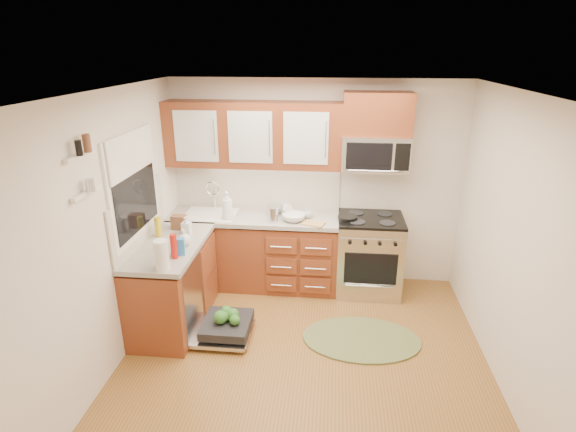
# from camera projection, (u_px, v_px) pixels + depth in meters

# --- Properties ---
(floor) EXTENTS (3.50, 3.50, 0.00)m
(floor) POSITION_uv_depth(u_px,v_px,m) (304.00, 360.00, 4.32)
(floor) COLOR brown
(floor) RESTS_ON ground
(ceiling) EXTENTS (3.50, 3.50, 0.00)m
(ceiling) POSITION_uv_depth(u_px,v_px,m) (308.00, 93.00, 3.44)
(ceiling) COLOR white
(ceiling) RESTS_ON ground
(wall_back) EXTENTS (3.50, 0.04, 2.50)m
(wall_back) POSITION_uv_depth(u_px,v_px,m) (315.00, 184.00, 5.51)
(wall_back) COLOR beige
(wall_back) RESTS_ON ground
(wall_front) EXTENTS (3.50, 0.04, 2.50)m
(wall_front) POSITION_uv_depth(u_px,v_px,m) (283.00, 383.00, 2.25)
(wall_front) COLOR beige
(wall_front) RESTS_ON ground
(wall_left) EXTENTS (0.04, 3.50, 2.50)m
(wall_left) POSITION_uv_depth(u_px,v_px,m) (112.00, 234.00, 4.05)
(wall_left) COLOR beige
(wall_left) RESTS_ON ground
(wall_right) EXTENTS (0.04, 3.50, 2.50)m
(wall_right) POSITION_uv_depth(u_px,v_px,m) (517.00, 251.00, 3.71)
(wall_right) COLOR beige
(wall_right) RESTS_ON ground
(base_cabinet_back) EXTENTS (2.05, 0.60, 0.85)m
(base_cabinet_back) POSITION_uv_depth(u_px,v_px,m) (254.00, 253.00, 5.59)
(base_cabinet_back) COLOR brown
(base_cabinet_back) RESTS_ON ground
(base_cabinet_left) EXTENTS (0.60, 1.25, 0.85)m
(base_cabinet_left) POSITION_uv_depth(u_px,v_px,m) (173.00, 287.00, 4.80)
(base_cabinet_left) COLOR brown
(base_cabinet_left) RESTS_ON ground
(countertop_back) EXTENTS (2.07, 0.64, 0.05)m
(countertop_back) POSITION_uv_depth(u_px,v_px,m) (253.00, 217.00, 5.41)
(countertop_back) COLOR #9E9A90
(countertop_back) RESTS_ON base_cabinet_back
(countertop_left) EXTENTS (0.64, 1.27, 0.05)m
(countertop_left) POSITION_uv_depth(u_px,v_px,m) (170.00, 246.00, 4.63)
(countertop_left) COLOR #9E9A90
(countertop_left) RESTS_ON base_cabinet_left
(backsplash_back) EXTENTS (2.05, 0.02, 0.57)m
(backsplash_back) POSITION_uv_depth(u_px,v_px,m) (257.00, 186.00, 5.58)
(backsplash_back) COLOR #BCB6A8
(backsplash_back) RESTS_ON ground
(backsplash_left) EXTENTS (0.02, 1.25, 0.57)m
(backsplash_left) POSITION_uv_depth(u_px,v_px,m) (138.00, 217.00, 4.55)
(backsplash_left) COLOR #BCB6A8
(backsplash_left) RESTS_ON ground
(upper_cabinets) EXTENTS (2.05, 0.35, 0.75)m
(upper_cabinets) POSITION_uv_depth(u_px,v_px,m) (253.00, 135.00, 5.19)
(upper_cabinets) COLOR brown
(upper_cabinets) RESTS_ON ground
(cabinet_over_mw) EXTENTS (0.76, 0.35, 0.47)m
(cabinet_over_mw) POSITION_uv_depth(u_px,v_px,m) (378.00, 114.00, 4.96)
(cabinet_over_mw) COLOR brown
(cabinet_over_mw) RESTS_ON ground
(range) EXTENTS (0.76, 0.64, 0.95)m
(range) POSITION_uv_depth(u_px,v_px,m) (369.00, 255.00, 5.42)
(range) COLOR silver
(range) RESTS_ON ground
(microwave) EXTENTS (0.76, 0.38, 0.40)m
(microwave) POSITION_uv_depth(u_px,v_px,m) (375.00, 153.00, 5.10)
(microwave) COLOR silver
(microwave) RESTS_ON ground
(sink) EXTENTS (0.62, 0.50, 0.26)m
(sink) POSITION_uv_depth(u_px,v_px,m) (211.00, 224.00, 5.48)
(sink) COLOR white
(sink) RESTS_ON ground
(dishwasher) EXTENTS (0.70, 0.60, 0.20)m
(dishwasher) POSITION_uv_depth(u_px,v_px,m) (223.00, 328.00, 4.65)
(dishwasher) COLOR silver
(dishwasher) RESTS_ON ground
(window) EXTENTS (0.03, 1.05, 1.05)m
(window) POSITION_uv_depth(u_px,v_px,m) (133.00, 186.00, 4.41)
(window) COLOR white
(window) RESTS_ON ground
(window_blind) EXTENTS (0.02, 0.96, 0.40)m
(window_blind) POSITION_uv_depth(u_px,v_px,m) (132.00, 153.00, 4.29)
(window_blind) COLOR white
(window_blind) RESTS_ON ground
(shelf_upper) EXTENTS (0.04, 0.40, 0.03)m
(shelf_upper) POSITION_uv_depth(u_px,v_px,m) (80.00, 155.00, 3.44)
(shelf_upper) COLOR white
(shelf_upper) RESTS_ON ground
(shelf_lower) EXTENTS (0.04, 0.40, 0.03)m
(shelf_lower) POSITION_uv_depth(u_px,v_px,m) (86.00, 193.00, 3.54)
(shelf_lower) COLOR white
(shelf_lower) RESTS_ON ground
(rug) EXTENTS (1.35, 1.03, 0.02)m
(rug) POSITION_uv_depth(u_px,v_px,m) (361.00, 339.00, 4.62)
(rug) COLOR olive
(rug) RESTS_ON ground
(skillet) EXTENTS (0.24, 0.24, 0.04)m
(skillet) POSITION_uv_depth(u_px,v_px,m) (348.00, 218.00, 5.20)
(skillet) COLOR black
(skillet) RESTS_ON range
(stock_pot) EXTENTS (0.21, 0.21, 0.12)m
(stock_pot) POSITION_uv_depth(u_px,v_px,m) (275.00, 210.00, 5.40)
(stock_pot) COLOR silver
(stock_pot) RESTS_ON countertop_back
(cutting_board) EXTENTS (0.29, 0.23, 0.02)m
(cutting_board) POSITION_uv_depth(u_px,v_px,m) (313.00, 224.00, 5.13)
(cutting_board) COLOR tan
(cutting_board) RESTS_ON countertop_back
(canister) EXTENTS (0.11, 0.11, 0.18)m
(canister) POSITION_uv_depth(u_px,v_px,m) (273.00, 215.00, 5.17)
(canister) COLOR silver
(canister) RESTS_ON countertop_back
(paper_towel_roll) EXTENTS (0.13, 0.13, 0.28)m
(paper_towel_roll) POSITION_uv_depth(u_px,v_px,m) (162.00, 255.00, 4.05)
(paper_towel_roll) COLOR white
(paper_towel_roll) RESTS_ON countertop_left
(mustard_bottle) EXTENTS (0.08, 0.08, 0.21)m
(mustard_bottle) POSITION_uv_depth(u_px,v_px,m) (158.00, 227.00, 4.77)
(mustard_bottle) COLOR gold
(mustard_bottle) RESTS_ON countertop_left
(red_bottle) EXTENTS (0.08, 0.08, 0.24)m
(red_bottle) POSITION_uv_depth(u_px,v_px,m) (174.00, 246.00, 4.27)
(red_bottle) COLOR #B6170F
(red_bottle) RESTS_ON countertop_left
(wooden_box) EXTENTS (0.16, 0.11, 0.16)m
(wooden_box) POSITION_uv_depth(u_px,v_px,m) (179.00, 222.00, 4.98)
(wooden_box) COLOR brown
(wooden_box) RESTS_ON countertop_left
(blue_carton) EXTENTS (0.12, 0.09, 0.17)m
(blue_carton) POSITION_uv_depth(u_px,v_px,m) (179.00, 247.00, 4.35)
(blue_carton) COLOR #2871BD
(blue_carton) RESTS_ON countertop_left
(bowl_a) EXTENTS (0.33, 0.33, 0.06)m
(bowl_a) POSITION_uv_depth(u_px,v_px,m) (282.00, 209.00, 5.51)
(bowl_a) COLOR #999999
(bowl_a) RESTS_ON countertop_back
(bowl_b) EXTENTS (0.27, 0.27, 0.08)m
(bowl_b) POSITION_uv_depth(u_px,v_px,m) (294.00, 217.00, 5.22)
(bowl_b) COLOR #999999
(bowl_b) RESTS_ON countertop_back
(cup) EXTENTS (0.14, 0.14, 0.09)m
(cup) POSITION_uv_depth(u_px,v_px,m) (308.00, 214.00, 5.31)
(cup) COLOR #999999
(cup) RESTS_ON countertop_back
(soap_bottle_a) EXTENTS (0.17, 0.17, 0.34)m
(soap_bottle_a) POSITION_uv_depth(u_px,v_px,m) (227.00, 206.00, 5.23)
(soap_bottle_a) COLOR #999999
(soap_bottle_a) RESTS_ON countertop_back
(soap_bottle_b) EXTENTS (0.09, 0.10, 0.20)m
(soap_bottle_b) POSITION_uv_depth(u_px,v_px,m) (186.00, 226.00, 4.83)
(soap_bottle_b) COLOR #999999
(soap_bottle_b) RESTS_ON countertop_left
(soap_bottle_c) EXTENTS (0.16, 0.16, 0.18)m
(soap_bottle_c) POSITION_uv_depth(u_px,v_px,m) (184.00, 237.00, 4.56)
(soap_bottle_c) COLOR #999999
(soap_bottle_c) RESTS_ON countertop_left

